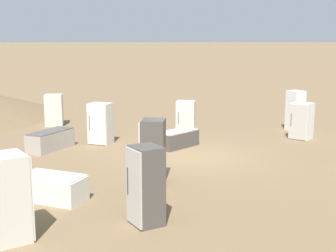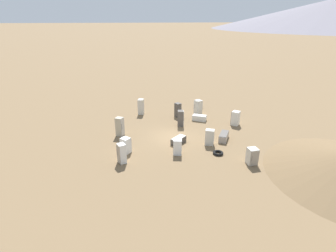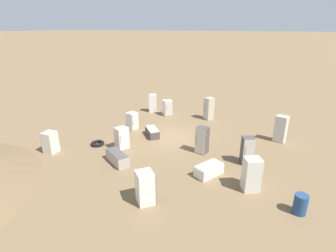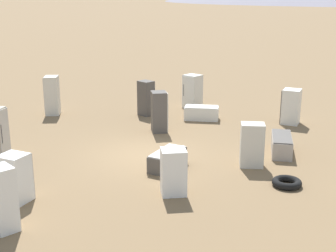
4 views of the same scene
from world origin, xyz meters
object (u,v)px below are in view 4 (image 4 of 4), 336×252
at_px(discarded_fridge_3, 291,107).
at_px(discarded_fridge_6, 173,172).
at_px(discarded_fridge_5, 201,113).
at_px(discarded_fridge_9, 252,145).
at_px(discarded_fridge_10, 2,199).
at_px(discarded_fridge_12, 146,98).
at_px(discarded_fridge_1, 52,96).
at_px(discarded_fridge_7, 167,159).
at_px(discarded_fridge_4, 282,144).
at_px(discarded_fridge_13, 192,91).
at_px(rusty_barrel, 193,90).
at_px(scrap_tire, 287,183).
at_px(discarded_fridge_8, 159,112).
at_px(discarded_fridge_2, 15,178).

relative_size(discarded_fridge_3, discarded_fridge_6, 1.14).
relative_size(discarded_fridge_5, discarded_fridge_9, 1.16).
distance_m(discarded_fridge_5, discarded_fridge_10, 12.13).
distance_m(discarded_fridge_10, discarded_fridge_12, 11.92).
height_order(discarded_fridge_1, discarded_fridge_6, discarded_fridge_1).
distance_m(discarded_fridge_6, discarded_fridge_7, 2.16).
bearing_deg(discarded_fridge_1, discarded_fridge_4, -124.03).
bearing_deg(discarded_fridge_1, discarded_fridge_3, -102.35).
xyz_separation_m(discarded_fridge_12, discarded_fridge_13, (0.68, -2.66, 0.02)).
xyz_separation_m(discarded_fridge_9, rusty_barrel, (10.77, -1.93, -0.30)).
bearing_deg(discarded_fridge_4, discarded_fridge_7, -149.45).
bearing_deg(scrap_tire, discarded_fridge_1, 28.94).
distance_m(discarded_fridge_9, discarded_fridge_12, 7.99).
relative_size(discarded_fridge_6, discarded_fridge_9, 0.92).
xyz_separation_m(discarded_fridge_3, scrap_tire, (-6.25, 3.99, -0.69)).
distance_m(discarded_fridge_9, scrap_tire, 2.05).
relative_size(discarded_fridge_7, rusty_barrel, 1.78).
distance_m(discarded_fridge_5, scrap_tire, 8.15).
relative_size(discarded_fridge_4, discarded_fridge_8, 1.13).
bearing_deg(discarded_fridge_9, discarded_fridge_5, 107.77).
xyz_separation_m(discarded_fridge_8, scrap_tire, (-6.87, -2.08, -0.76)).
distance_m(discarded_fridge_8, discarded_fridge_9, 5.27).
relative_size(discarded_fridge_4, discarded_fridge_10, 1.16).
xyz_separation_m(discarded_fridge_3, discarded_fridge_12, (3.50, 5.86, 0.05)).
bearing_deg(discarded_fridge_8, discarded_fridge_9, 29.02).
distance_m(discarded_fridge_3, discarded_fridge_5, 4.10).
bearing_deg(discarded_fridge_7, discarded_fridge_10, 74.35).
distance_m(discarded_fridge_4, discarded_fridge_9, 1.94).
bearing_deg(discarded_fridge_9, rusty_barrel, 103.33).
relative_size(discarded_fridge_12, rusty_barrel, 1.82).
relative_size(discarded_fridge_6, scrap_tire, 1.51).
xyz_separation_m(discarded_fridge_3, rusty_barrel, (6.45, 2.30, -0.33)).
xyz_separation_m(discarded_fridge_7, discarded_fridge_12, (7.12, -1.20, 0.54)).
distance_m(discarded_fridge_3, discarded_fridge_4, 4.32).
xyz_separation_m(discarded_fridge_2, discarded_fridge_3, (4.79, -12.01, 0.09)).
height_order(discarded_fridge_1, discarded_fridge_13, discarded_fridge_1).
xyz_separation_m(discarded_fridge_9, scrap_tire, (-1.93, -0.24, -0.65)).
distance_m(discarded_fridge_4, discarded_fridge_7, 4.53).
distance_m(discarded_fridge_3, discarded_fridge_6, 9.44).
height_order(discarded_fridge_4, discarded_fridge_7, discarded_fridge_4).
bearing_deg(discarded_fridge_5, discarded_fridge_3, -91.72).
relative_size(discarded_fridge_6, rusty_barrel, 1.51).
distance_m(discarded_fridge_7, scrap_tire, 4.05).
relative_size(discarded_fridge_8, discarded_fridge_12, 1.04).
bearing_deg(discarded_fridge_8, scrap_tire, 25.41).
relative_size(discarded_fridge_7, discarded_fridge_10, 0.97).
xyz_separation_m(discarded_fridge_1, discarded_fridge_4, (-8.49, -7.69, -0.61)).
bearing_deg(discarded_fridge_12, scrap_tire, -16.75).
relative_size(discarded_fridge_3, discarded_fridge_10, 0.93).
bearing_deg(discarded_fridge_7, discarded_fridge_2, 58.95).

